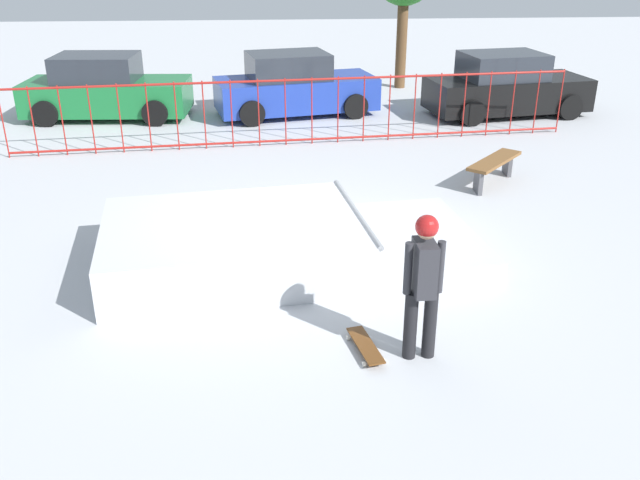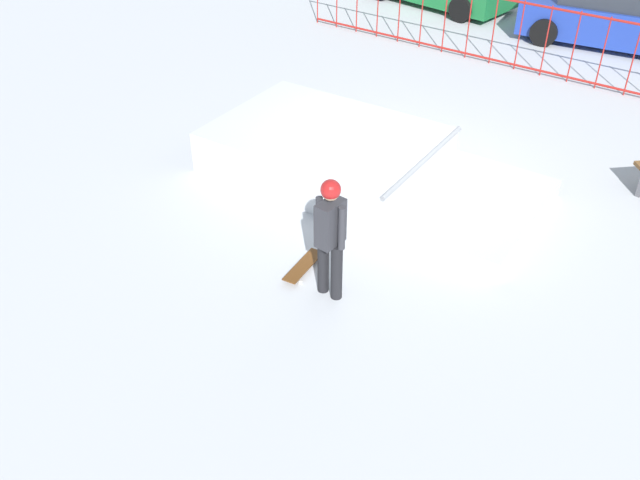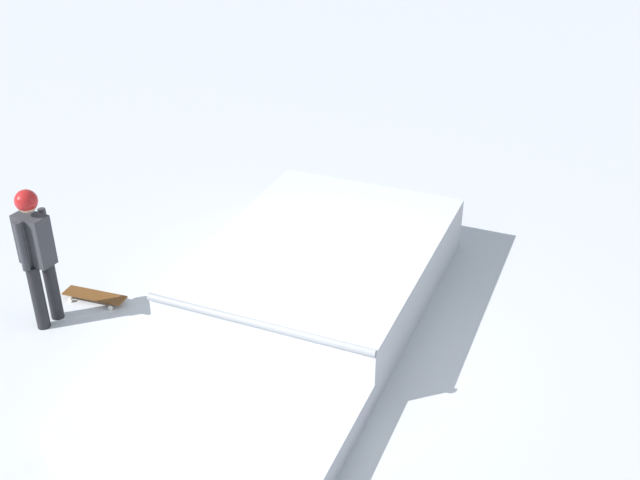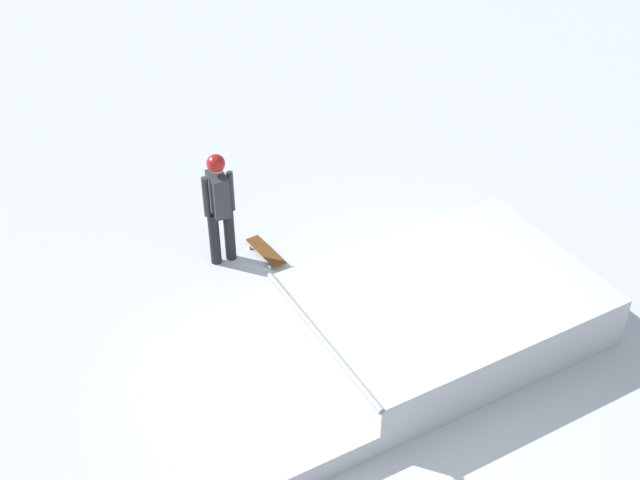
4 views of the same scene
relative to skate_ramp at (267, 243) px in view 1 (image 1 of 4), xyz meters
name	(u,v)px [view 1 (image 1 of 4)]	position (x,y,z in m)	size (l,w,h in m)	color
ground_plane	(313,249)	(0.70, 0.42, -0.32)	(60.00, 60.00, 0.00)	#B7BABF
skate_ramp	(267,243)	(0.00, 0.00, 0.00)	(5.70, 3.30, 0.74)	silver
skater	(423,277)	(1.72, -2.51, 0.69)	(0.44, 0.39, 1.73)	black
skateboard	(365,345)	(1.13, -2.38, -0.24)	(0.39, 0.82, 0.09)	#593314
perimeter_fence	(299,111)	(0.70, 6.08, 0.45)	(12.47, 1.27, 1.50)	maroon
park_bench	(494,165)	(4.30, 3.18, 0.04)	(1.36, 1.46, 0.48)	brown
parked_car_green	(105,90)	(-4.15, 8.86, 0.41)	(4.17, 2.07, 1.60)	#196B33
parked_car_blue	(294,87)	(0.69, 8.86, 0.41)	(4.37, 2.60, 1.60)	#1E3899
parked_car_black	(506,87)	(6.18, 8.48, 0.41)	(4.32, 2.44, 1.60)	black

